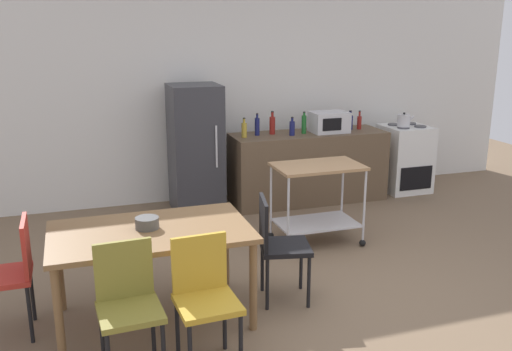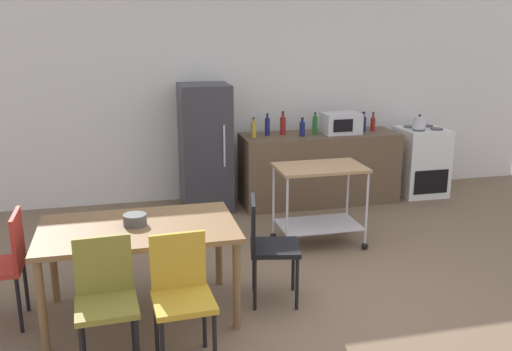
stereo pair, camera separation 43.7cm
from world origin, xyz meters
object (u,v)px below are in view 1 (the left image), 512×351
at_px(bottle_sparkling_water, 244,130).
at_px(kettle, 404,120).
at_px(bottle_sesame_oil, 359,122).
at_px(fruit_bowl, 147,223).
at_px(chair_red, 12,270).
at_px(stove_oven, 405,158).
at_px(chair_mustard, 205,293).
at_px(refrigerator, 196,149).
at_px(microwave, 329,122).
at_px(bottle_vinegar, 292,128).
at_px(kitchen_cart, 317,191).
at_px(bottle_soda, 304,124).
at_px(dining_table, 151,239).
at_px(bottle_soy_sauce, 257,126).
at_px(bottle_hot_sauce, 272,125).
at_px(bottle_wine, 350,122).
at_px(chair_black, 277,242).
at_px(chair_olive, 128,301).

xyz_separation_m(bottle_sparkling_water, kettle, (2.20, -0.06, 0.00)).
relative_size(bottle_sesame_oil, fruit_bowl, 1.35).
bearing_deg(chair_red, stove_oven, 115.95).
distance_m(chair_mustard, refrigerator, 3.32).
bearing_deg(stove_oven, microwave, -177.47).
bearing_deg(bottle_vinegar, kitchen_cart, -100.09).
height_order(bottle_soda, bottle_sesame_oil, bottle_soda).
xyz_separation_m(dining_table, bottle_vinegar, (2.09, 2.36, 0.32)).
relative_size(stove_oven, fruit_bowl, 5.13).
distance_m(refrigerator, bottle_soy_sauce, 0.81).
relative_size(bottle_hot_sauce, bottle_wine, 1.15).
bearing_deg(bottle_soda, microwave, -2.50).
relative_size(chair_black, fruit_bowl, 4.96).
xyz_separation_m(bottle_soda, fruit_bowl, (-2.30, -2.39, -0.23)).
bearing_deg(microwave, bottle_hot_sauce, 171.80).
bearing_deg(dining_table, bottle_hot_sauce, 53.08).
height_order(dining_table, chair_black, chair_black).
xyz_separation_m(chair_red, microwave, (3.63, 2.30, 0.51)).
bearing_deg(bottle_soy_sauce, chair_black, -104.75).
xyz_separation_m(refrigerator, bottle_soda, (1.37, -0.12, 0.25)).
bearing_deg(bottle_vinegar, stove_oven, 3.59).
height_order(bottle_soy_sauce, bottle_soda, bottle_soda).
bearing_deg(bottle_sesame_oil, bottle_soda, -176.10).
bearing_deg(bottle_wine, bottle_soy_sauce, 179.10).
bearing_deg(kettle, bottle_sparkling_water, 178.49).
relative_size(chair_olive, kitchen_cart, 0.98).
distance_m(bottle_hot_sauce, kettle, 1.81).
distance_m(dining_table, fruit_bowl, 0.13).
distance_m(chair_black, bottle_sparkling_water, 2.51).
distance_m(chair_black, stove_oven, 3.72).
bearing_deg(chair_red, bottle_sparkling_water, 132.73).
distance_m(bottle_vinegar, bottle_soda, 0.20).
distance_m(chair_red, stove_oven, 5.36).
distance_m(chair_black, chair_olive, 1.43).
bearing_deg(kettle, chair_olive, -142.64).
height_order(chair_olive, kitchen_cart, chair_olive).
relative_size(chair_mustard, bottle_soy_sauce, 3.24).
distance_m(chair_black, chair_red, 2.03).
distance_m(dining_table, refrigerator, 2.71).
bearing_deg(chair_olive, bottle_soda, 47.41).
height_order(chair_olive, bottle_sesame_oil, bottle_sesame_oil).
bearing_deg(bottle_vinegar, bottle_sparkling_water, 173.62).
relative_size(bottle_sparkling_water, bottle_vinegar, 1.05).
bearing_deg(bottle_vinegar, chair_red, -144.06).
bearing_deg(bottle_hot_sauce, microwave, -8.20).
xyz_separation_m(kitchen_cart, bottle_vinegar, (0.23, 1.29, 0.42)).
relative_size(chair_mustard, stove_oven, 0.97).
xyz_separation_m(bottle_vinegar, bottle_wine, (0.87, 0.13, 0.01)).
xyz_separation_m(chair_olive, kitchen_cart, (2.11, 1.71, 0.05)).
height_order(chair_red, refrigerator, refrigerator).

